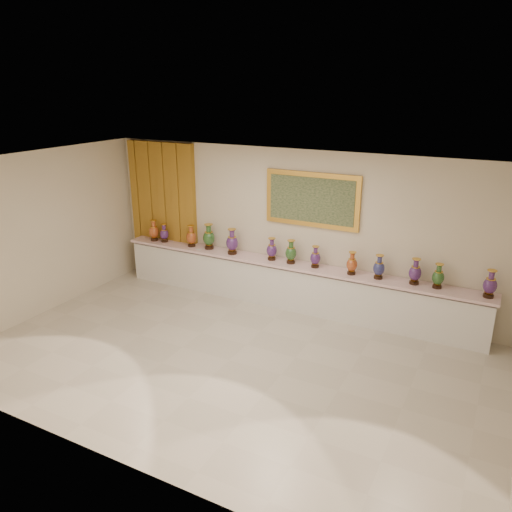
{
  "coord_description": "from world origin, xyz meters",
  "views": [
    {
      "loc": [
        3.53,
        -5.88,
        4.1
      ],
      "look_at": [
        -0.41,
        1.7,
        1.14
      ],
      "focal_mm": 35.0,
      "sensor_mm": 36.0,
      "label": 1
    }
  ],
  "objects_px": {
    "vase_1": "(164,234)",
    "vase_2": "(191,237)",
    "counter": "(289,285)",
    "vase_0": "(154,231)"
  },
  "relations": [
    {
      "from": "vase_0",
      "to": "vase_1",
      "type": "relative_size",
      "value": 1.16
    },
    {
      "from": "vase_0",
      "to": "vase_2",
      "type": "xyz_separation_m",
      "value": [
        0.94,
        0.03,
        -0.0
      ]
    },
    {
      "from": "vase_0",
      "to": "vase_1",
      "type": "distance_m",
      "value": 0.25
    },
    {
      "from": "counter",
      "to": "vase_0",
      "type": "height_order",
      "value": "vase_0"
    },
    {
      "from": "counter",
      "to": "vase_2",
      "type": "distance_m",
      "value": 2.31
    },
    {
      "from": "counter",
      "to": "vase_1",
      "type": "xyz_separation_m",
      "value": [
        -2.9,
        -0.02,
        0.64
      ]
    },
    {
      "from": "counter",
      "to": "vase_1",
      "type": "distance_m",
      "value": 2.97
    },
    {
      "from": "vase_0",
      "to": "vase_1",
      "type": "bearing_deg",
      "value": 6.51
    },
    {
      "from": "counter",
      "to": "vase_2",
      "type": "bearing_deg",
      "value": -179.59
    },
    {
      "from": "vase_1",
      "to": "vase_2",
      "type": "relative_size",
      "value": 0.87
    }
  ]
}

